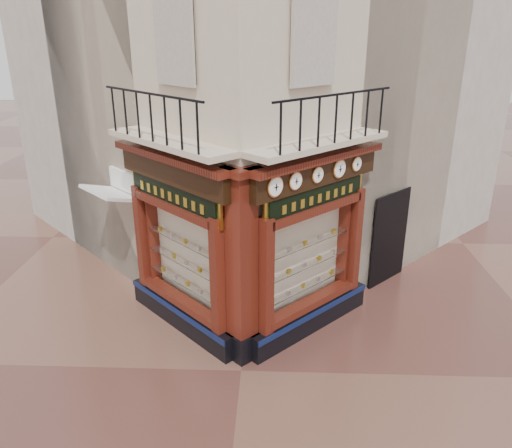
{
  "coord_description": "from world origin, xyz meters",
  "views": [
    {
      "loc": [
        0.61,
        -8.05,
        6.23
      ],
      "look_at": [
        0.21,
        2.0,
        2.32
      ],
      "focal_mm": 35.0,
      "sensor_mm": 36.0,
      "label": 1
    }
  ],
  "objects_px": {
    "corner_pilaster": "(242,270)",
    "awning": "(120,290)",
    "clock_c": "(317,175)",
    "clock_b": "(295,181)",
    "clock_a": "(275,187)",
    "signboard_right": "(317,197)",
    "clock_e": "(356,164)",
    "signboard_left": "(173,196)",
    "clock_d": "(339,169)"
  },
  "relations": [
    {
      "from": "corner_pilaster",
      "to": "clock_c",
      "type": "height_order",
      "value": "corner_pilaster"
    },
    {
      "from": "corner_pilaster",
      "to": "clock_b",
      "type": "xyz_separation_m",
      "value": [
        0.99,
        0.39,
        1.67
      ]
    },
    {
      "from": "clock_e",
      "to": "signboard_left",
      "type": "xyz_separation_m",
      "value": [
        -3.77,
        -0.7,
        -0.52
      ]
    },
    {
      "from": "corner_pilaster",
      "to": "clock_a",
      "type": "bearing_deg",
      "value": -44.1
    },
    {
      "from": "clock_e",
      "to": "signboard_right",
      "type": "relative_size",
      "value": 0.15
    },
    {
      "from": "corner_pilaster",
      "to": "clock_e",
      "type": "height_order",
      "value": "corner_pilaster"
    },
    {
      "from": "signboard_left",
      "to": "clock_d",
      "type": "bearing_deg",
      "value": -130.1
    },
    {
      "from": "clock_c",
      "to": "signboard_right",
      "type": "distance_m",
      "value": 0.55
    },
    {
      "from": "awning",
      "to": "signboard_left",
      "type": "bearing_deg",
      "value": -175.71
    },
    {
      "from": "clock_c",
      "to": "awning",
      "type": "bearing_deg",
      "value": 114.41
    },
    {
      "from": "corner_pilaster",
      "to": "signboard_left",
      "type": "height_order",
      "value": "corner_pilaster"
    },
    {
      "from": "signboard_left",
      "to": "corner_pilaster",
      "type": "bearing_deg",
      "value": -169.75
    },
    {
      "from": "clock_a",
      "to": "signboard_right",
      "type": "distance_m",
      "value": 1.41
    },
    {
      "from": "corner_pilaster",
      "to": "clock_b",
      "type": "height_order",
      "value": "corner_pilaster"
    },
    {
      "from": "corner_pilaster",
      "to": "clock_b",
      "type": "distance_m",
      "value": 1.98
    },
    {
      "from": "clock_d",
      "to": "awning",
      "type": "bearing_deg",
      "value": 120.92
    },
    {
      "from": "awning",
      "to": "signboard_right",
      "type": "xyz_separation_m",
      "value": [
        4.78,
        -1.6,
        3.1
      ]
    },
    {
      "from": "clock_d",
      "to": "signboard_right",
      "type": "distance_m",
      "value": 0.74
    },
    {
      "from": "corner_pilaster",
      "to": "clock_b",
      "type": "relative_size",
      "value": 11.45
    },
    {
      "from": "clock_a",
      "to": "awning",
      "type": "height_order",
      "value": "clock_a"
    },
    {
      "from": "clock_c",
      "to": "signboard_left",
      "type": "relative_size",
      "value": 0.15
    },
    {
      "from": "clock_a",
      "to": "signboard_left",
      "type": "xyz_separation_m",
      "value": [
        -2.07,
        1.0,
        -0.52
      ]
    },
    {
      "from": "clock_d",
      "to": "signboard_left",
      "type": "height_order",
      "value": "clock_d"
    },
    {
      "from": "awning",
      "to": "signboard_right",
      "type": "distance_m",
      "value": 5.92
    },
    {
      "from": "awning",
      "to": "clock_b",
      "type": "bearing_deg",
      "value": -162.33
    },
    {
      "from": "clock_d",
      "to": "clock_e",
      "type": "bearing_deg",
      "value": -0.0
    },
    {
      "from": "signboard_right",
      "to": "clock_e",
      "type": "bearing_deg",
      "value": -5.77
    },
    {
      "from": "clock_d",
      "to": "signboard_left",
      "type": "xyz_separation_m",
      "value": [
        -3.37,
        -0.29,
        -0.52
      ]
    },
    {
      "from": "clock_a",
      "to": "clock_b",
      "type": "bearing_deg",
      "value": -0.0
    },
    {
      "from": "clock_d",
      "to": "signboard_left",
      "type": "distance_m",
      "value": 3.42
    },
    {
      "from": "clock_c",
      "to": "awning",
      "type": "distance_m",
      "value": 6.24
    },
    {
      "from": "clock_d",
      "to": "awning",
      "type": "relative_size",
      "value": 0.27
    },
    {
      "from": "corner_pilaster",
      "to": "signboard_left",
      "type": "relative_size",
      "value": 1.77
    },
    {
      "from": "clock_c",
      "to": "clock_d",
      "type": "xyz_separation_m",
      "value": [
        0.47,
        0.47,
        -0.0
      ]
    },
    {
      "from": "clock_a",
      "to": "clock_e",
      "type": "xyz_separation_m",
      "value": [
        1.7,
        1.7,
        -0.0
      ]
    },
    {
      "from": "clock_e",
      "to": "clock_b",
      "type": "bearing_deg",
      "value": -180.0
    },
    {
      "from": "clock_a",
      "to": "clock_b",
      "type": "xyz_separation_m",
      "value": [
        0.38,
        0.38,
        0.0
      ]
    },
    {
      "from": "clock_a",
      "to": "clock_d",
      "type": "relative_size",
      "value": 1.0
    },
    {
      "from": "clock_d",
      "to": "awning",
      "type": "distance_m",
      "value": 6.49
    },
    {
      "from": "corner_pilaster",
      "to": "awning",
      "type": "height_order",
      "value": "corner_pilaster"
    },
    {
      "from": "awning",
      "to": "corner_pilaster",
      "type": "bearing_deg",
      "value": -173.21
    },
    {
      "from": "corner_pilaster",
      "to": "clock_d",
      "type": "relative_size",
      "value": 10.25
    },
    {
      "from": "corner_pilaster",
      "to": "clock_c",
      "type": "xyz_separation_m",
      "value": [
        1.43,
        0.83,
        1.67
      ]
    },
    {
      "from": "awning",
      "to": "signboard_right",
      "type": "height_order",
      "value": "signboard_right"
    },
    {
      "from": "clock_b",
      "to": "signboard_right",
      "type": "xyz_separation_m",
      "value": [
        0.47,
        0.63,
        -0.52
      ]
    },
    {
      "from": "signboard_left",
      "to": "clock_c",
      "type": "bearing_deg",
      "value": -138.67
    },
    {
      "from": "clock_a",
      "to": "clock_c",
      "type": "distance_m",
      "value": 1.16
    },
    {
      "from": "clock_b",
      "to": "signboard_left",
      "type": "distance_m",
      "value": 2.58
    },
    {
      "from": "clock_a",
      "to": "clock_e",
      "type": "relative_size",
      "value": 1.25
    },
    {
      "from": "awning",
      "to": "signboard_right",
      "type": "relative_size",
      "value": 0.69
    }
  ]
}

